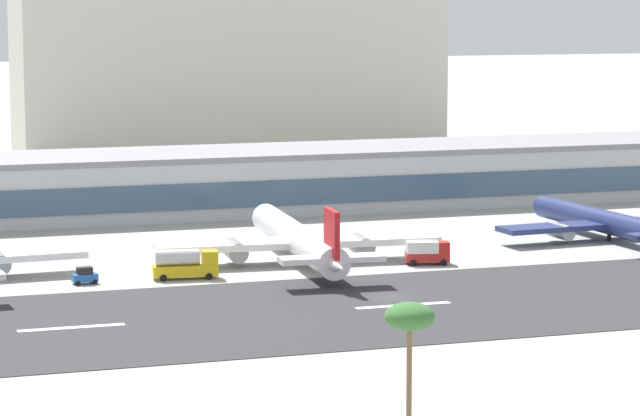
{
  "coord_description": "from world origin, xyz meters",
  "views": [
    {
      "loc": [
        -64.7,
        -170.81,
        36.76
      ],
      "look_at": [
        -0.28,
        26.96,
        7.58
      ],
      "focal_mm": 84.93,
      "sensor_mm": 36.0,
      "label": 1
    }
  ],
  "objects_px": {
    "airliner_red_tail_gate_1": "(300,241)",
    "service_fuel_truck_0": "(185,264)",
    "distant_hotel_block": "(230,48)",
    "airliner_gold_tail_gate_2": "(609,223)",
    "service_baggage_tug_1": "(85,276)",
    "service_box_truck_2": "(427,252)",
    "terminal_building": "(220,181)",
    "palm_tree_0": "(410,319)"
  },
  "relations": [
    {
      "from": "service_box_truck_2",
      "to": "airliner_red_tail_gate_1",
      "type": "bearing_deg",
      "value": 174.84
    },
    {
      "from": "service_fuel_truck_0",
      "to": "palm_tree_0",
      "type": "relative_size",
      "value": 0.82
    },
    {
      "from": "service_box_truck_2",
      "to": "airliner_gold_tail_gate_2",
      "type": "bearing_deg",
      "value": 31.23
    },
    {
      "from": "airliner_red_tail_gate_1",
      "to": "palm_tree_0",
      "type": "relative_size",
      "value": 4.49
    },
    {
      "from": "airliner_red_tail_gate_1",
      "to": "palm_tree_0",
      "type": "xyz_separation_m",
      "value": [
        -14.45,
        -78.2,
        6.08
      ]
    },
    {
      "from": "airliner_gold_tail_gate_2",
      "to": "service_baggage_tug_1",
      "type": "xyz_separation_m",
      "value": [
        -81.3,
        -10.24,
        -1.64
      ]
    },
    {
      "from": "airliner_red_tail_gate_1",
      "to": "service_box_truck_2",
      "type": "xyz_separation_m",
      "value": [
        16.65,
        -5.72,
        -1.41
      ]
    },
    {
      "from": "terminal_building",
      "to": "airliner_gold_tail_gate_2",
      "type": "bearing_deg",
      "value": -45.28
    },
    {
      "from": "distant_hotel_block",
      "to": "service_box_truck_2",
      "type": "distance_m",
      "value": 163.06
    },
    {
      "from": "terminal_building",
      "to": "service_baggage_tug_1",
      "type": "bearing_deg",
      "value": -119.28
    },
    {
      "from": "service_box_truck_2",
      "to": "service_fuel_truck_0",
      "type": "bearing_deg",
      "value": -165.86
    },
    {
      "from": "distant_hotel_block",
      "to": "airliner_gold_tail_gate_2",
      "type": "xyz_separation_m",
      "value": [
        19.89,
        -150.23,
        -21.76
      ]
    },
    {
      "from": "service_fuel_truck_0",
      "to": "distant_hotel_block",
      "type": "bearing_deg",
      "value": 80.47
    },
    {
      "from": "service_fuel_truck_0",
      "to": "service_baggage_tug_1",
      "type": "bearing_deg",
      "value": -175.47
    },
    {
      "from": "service_fuel_truck_0",
      "to": "service_box_truck_2",
      "type": "xyz_separation_m",
      "value": [
        34.24,
        0.2,
        -0.24
      ]
    },
    {
      "from": "distant_hotel_block",
      "to": "service_fuel_truck_0",
      "type": "distance_m",
      "value": 169.63
    },
    {
      "from": "airliner_red_tail_gate_1",
      "to": "airliner_gold_tail_gate_2",
      "type": "relative_size",
      "value": 1.19
    },
    {
      "from": "airliner_red_tail_gate_1",
      "to": "service_box_truck_2",
      "type": "height_order",
      "value": "airliner_red_tail_gate_1"
    },
    {
      "from": "terminal_building",
      "to": "airliner_red_tail_gate_1",
      "type": "bearing_deg",
      "value": -92.49
    },
    {
      "from": "service_baggage_tug_1",
      "to": "service_box_truck_2",
      "type": "relative_size",
      "value": 0.52
    },
    {
      "from": "airliner_red_tail_gate_1",
      "to": "service_fuel_truck_0",
      "type": "bearing_deg",
      "value": 112.68
    },
    {
      "from": "distant_hotel_block",
      "to": "service_fuel_truck_0",
      "type": "bearing_deg",
      "value": -106.68
    },
    {
      "from": "distant_hotel_block",
      "to": "airliner_red_tail_gate_1",
      "type": "bearing_deg",
      "value": -101.19
    },
    {
      "from": "airliner_red_tail_gate_1",
      "to": "service_fuel_truck_0",
      "type": "relative_size",
      "value": 5.49
    },
    {
      "from": "airliner_gold_tail_gate_2",
      "to": "service_fuel_truck_0",
      "type": "bearing_deg",
      "value": 94.71
    },
    {
      "from": "distant_hotel_block",
      "to": "airliner_gold_tail_gate_2",
      "type": "bearing_deg",
      "value": -82.46
    },
    {
      "from": "airliner_red_tail_gate_1",
      "to": "service_fuel_truck_0",
      "type": "height_order",
      "value": "airliner_red_tail_gate_1"
    },
    {
      "from": "distant_hotel_block",
      "to": "service_baggage_tug_1",
      "type": "xyz_separation_m",
      "value": [
        -61.41,
        -160.47,
        -23.4
      ]
    },
    {
      "from": "service_box_truck_2",
      "to": "distant_hotel_block",
      "type": "bearing_deg",
      "value": 98.83
    },
    {
      "from": "terminal_building",
      "to": "distant_hotel_block",
      "type": "bearing_deg",
      "value": 74.4
    },
    {
      "from": "airliner_red_tail_gate_1",
      "to": "service_baggage_tug_1",
      "type": "height_order",
      "value": "airliner_red_tail_gate_1"
    },
    {
      "from": "terminal_building",
      "to": "service_fuel_truck_0",
      "type": "relative_size",
      "value": 20.11
    },
    {
      "from": "distant_hotel_block",
      "to": "airliner_red_tail_gate_1",
      "type": "height_order",
      "value": "distant_hotel_block"
    },
    {
      "from": "terminal_building",
      "to": "airliner_gold_tail_gate_2",
      "type": "xyz_separation_m",
      "value": [
        48.24,
        -48.72,
        -2.58
      ]
    },
    {
      "from": "distant_hotel_block",
      "to": "airliner_red_tail_gate_1",
      "type": "distance_m",
      "value": 159.57
    },
    {
      "from": "distant_hotel_block",
      "to": "airliner_gold_tail_gate_2",
      "type": "relative_size",
      "value": 2.5
    },
    {
      "from": "service_fuel_truck_0",
      "to": "palm_tree_0",
      "type": "height_order",
      "value": "palm_tree_0"
    },
    {
      "from": "terminal_building",
      "to": "airliner_red_tail_gate_1",
      "type": "height_order",
      "value": "terminal_building"
    },
    {
      "from": "service_box_truck_2",
      "to": "palm_tree_0",
      "type": "distance_m",
      "value": 79.23
    },
    {
      "from": "terminal_building",
      "to": "service_baggage_tug_1",
      "type": "height_order",
      "value": "terminal_building"
    },
    {
      "from": "service_fuel_truck_0",
      "to": "service_box_truck_2",
      "type": "bearing_deg",
      "value": 7.48
    },
    {
      "from": "service_baggage_tug_1",
      "to": "service_fuel_truck_0",
      "type": "bearing_deg",
      "value": -8.31
    }
  ]
}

